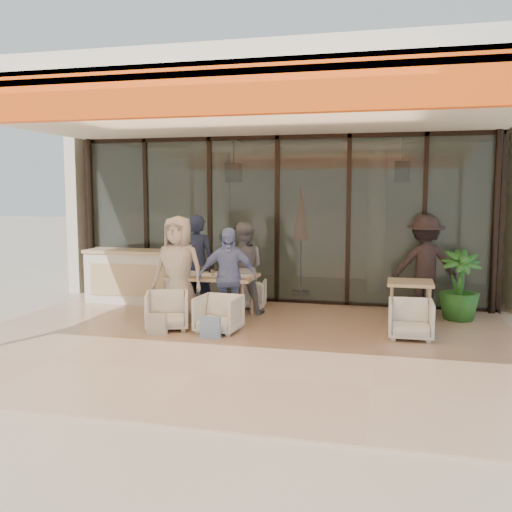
# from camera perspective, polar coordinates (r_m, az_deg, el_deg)

# --- Properties ---
(ground) EXTENTS (70.00, 70.00, 0.00)m
(ground) POSITION_cam_1_polar(r_m,az_deg,el_deg) (8.27, -2.19, -8.62)
(ground) COLOR #C6B293
(ground) RESTS_ON ground
(terrace_floor) EXTENTS (8.00, 6.00, 0.01)m
(terrace_floor) POSITION_cam_1_polar(r_m,az_deg,el_deg) (8.27, -2.19, -8.59)
(terrace_floor) COLOR tan
(terrace_floor) RESTS_ON ground
(terrace_structure) EXTENTS (8.00, 6.00, 3.40)m
(terrace_structure) POSITION_cam_1_polar(r_m,az_deg,el_deg) (7.80, -2.85, 14.55)
(terrace_structure) COLOR silver
(terrace_structure) RESTS_ON ground
(glass_storefront) EXTENTS (8.08, 0.10, 3.20)m
(glass_storefront) POSITION_cam_1_polar(r_m,az_deg,el_deg) (10.91, 2.14, 3.58)
(glass_storefront) COLOR #9EADA3
(glass_storefront) RESTS_ON ground
(interior_block) EXTENTS (9.05, 3.62, 3.52)m
(interior_block) POSITION_cam_1_polar(r_m,az_deg,el_deg) (13.17, 4.25, 6.81)
(interior_block) COLOR silver
(interior_block) RESTS_ON ground
(host_counter) EXTENTS (1.85, 0.65, 1.04)m
(host_counter) POSITION_cam_1_polar(r_m,az_deg,el_deg) (11.21, -12.08, -1.97)
(host_counter) COLOR silver
(host_counter) RESTS_ON ground
(dining_table) EXTENTS (1.50, 0.90, 0.93)m
(dining_table) POSITION_cam_1_polar(r_m,az_deg,el_deg) (9.69, -4.49, -2.24)
(dining_table) COLOR #DFBB87
(dining_table) RESTS_ON ground
(chair_far_left) EXTENTS (0.83, 0.80, 0.73)m
(chair_far_left) POSITION_cam_1_polar(r_m,az_deg,el_deg) (10.75, -4.97, -3.11)
(chair_far_left) COLOR white
(chair_far_left) RESTS_ON ground
(chair_far_right) EXTENTS (0.64, 0.61, 0.59)m
(chair_far_right) POSITION_cam_1_polar(r_m,az_deg,el_deg) (10.53, -0.63, -3.67)
(chair_far_right) COLOR white
(chair_far_right) RESTS_ON ground
(chair_near_left) EXTENTS (0.82, 0.80, 0.67)m
(chair_near_left) POSITION_cam_1_polar(r_m,az_deg,el_deg) (9.01, -8.88, -5.24)
(chair_near_left) COLOR white
(chair_near_left) RESTS_ON ground
(chair_near_right) EXTENTS (0.67, 0.63, 0.64)m
(chair_near_right) POSITION_cam_1_polar(r_m,az_deg,el_deg) (8.73, -3.77, -5.65)
(chair_near_right) COLOR white
(chair_near_right) RESTS_ON ground
(diner_navy) EXTENTS (0.64, 0.42, 1.75)m
(diner_navy) POSITION_cam_1_polar(r_m,az_deg,el_deg) (10.21, -5.91, -0.74)
(diner_navy) COLOR #181F34
(diner_navy) RESTS_ON ground
(diner_grey) EXTENTS (0.90, 0.76, 1.62)m
(diner_grey) POSITION_cam_1_polar(r_m,az_deg,el_deg) (9.97, -1.35, -1.25)
(diner_grey) COLOR slate
(diner_grey) RESTS_ON ground
(diner_cream) EXTENTS (0.89, 0.60, 1.76)m
(diner_cream) POSITION_cam_1_polar(r_m,az_deg,el_deg) (9.37, -7.76, -1.38)
(diner_cream) COLOR beige
(diner_cream) RESTS_ON ground
(diner_periwinkle) EXTENTS (0.99, 0.58, 1.59)m
(diner_periwinkle) POSITION_cam_1_polar(r_m,az_deg,el_deg) (9.11, -2.84, -2.10)
(diner_periwinkle) COLOR #7083BB
(diner_periwinkle) RESTS_ON ground
(tote_bag_cream) EXTENTS (0.30, 0.10, 0.34)m
(tote_bag_cream) POSITION_cam_1_polar(r_m,az_deg,el_deg) (8.69, -9.89, -6.81)
(tote_bag_cream) COLOR silver
(tote_bag_cream) RESTS_ON ground
(tote_bag_blue) EXTENTS (0.30, 0.10, 0.34)m
(tote_bag_blue) POSITION_cam_1_polar(r_m,az_deg,el_deg) (8.39, -4.59, -7.21)
(tote_bag_blue) COLOR #99BFD8
(tote_bag_blue) RESTS_ON ground
(side_table) EXTENTS (0.70, 0.70, 0.74)m
(side_table) POSITION_cam_1_polar(r_m,az_deg,el_deg) (9.32, 15.17, -3.10)
(side_table) COLOR #DFBB87
(side_table) RESTS_ON ground
(side_chair) EXTENTS (0.64, 0.60, 0.65)m
(side_chair) POSITION_cam_1_polar(r_m,az_deg,el_deg) (8.64, 15.21, -5.97)
(side_chair) COLOR white
(side_chair) RESTS_ON ground
(standing_woman) EXTENTS (1.23, 0.84, 1.76)m
(standing_woman) POSITION_cam_1_polar(r_m,az_deg,el_deg) (10.24, 16.53, -0.92)
(standing_woman) COLOR black
(standing_woman) RESTS_ON ground
(potted_palm) EXTENTS (0.78, 0.78, 1.19)m
(potted_palm) POSITION_cam_1_polar(r_m,az_deg,el_deg) (10.04, 19.69, -2.82)
(potted_palm) COLOR #1E5919
(potted_palm) RESTS_ON ground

